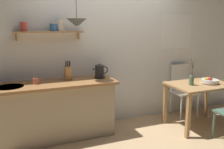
{
  "coord_description": "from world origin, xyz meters",
  "views": [
    {
      "loc": [
        -1.45,
        -3.17,
        1.73
      ],
      "look_at": [
        -0.1,
        0.25,
        0.95
      ],
      "focal_mm": 37.88,
      "sensor_mm": 36.0,
      "label": 1
    }
  ],
  "objects_px": {
    "dining_table": "(200,91)",
    "electric_kettle": "(100,72)",
    "fruit_bowl": "(210,81)",
    "pendant_lamp": "(77,23)",
    "dining_chair_far": "(182,87)",
    "coffee_mug_by_sink": "(36,81)",
    "twig_vase": "(191,80)",
    "knife_block": "(68,72)"
  },
  "relations": [
    {
      "from": "twig_vase",
      "to": "pendant_lamp",
      "type": "bearing_deg",
      "value": 165.92
    },
    {
      "from": "dining_table",
      "to": "pendant_lamp",
      "type": "relative_size",
      "value": 1.62
    },
    {
      "from": "dining_chair_far",
      "to": "pendant_lamp",
      "type": "bearing_deg",
      "value": -176.62
    },
    {
      "from": "dining_chair_far",
      "to": "electric_kettle",
      "type": "height_order",
      "value": "electric_kettle"
    },
    {
      "from": "fruit_bowl",
      "to": "pendant_lamp",
      "type": "bearing_deg",
      "value": 167.37
    },
    {
      "from": "fruit_bowl",
      "to": "twig_vase",
      "type": "xyz_separation_m",
      "value": [
        -0.36,
        0.03,
        0.04
      ]
    },
    {
      "from": "dining_table",
      "to": "pendant_lamp",
      "type": "height_order",
      "value": "pendant_lamp"
    },
    {
      "from": "fruit_bowl",
      "to": "twig_vase",
      "type": "height_order",
      "value": "twig_vase"
    },
    {
      "from": "twig_vase",
      "to": "pendant_lamp",
      "type": "height_order",
      "value": "pendant_lamp"
    },
    {
      "from": "dining_table",
      "to": "coffee_mug_by_sink",
      "type": "height_order",
      "value": "coffee_mug_by_sink"
    },
    {
      "from": "twig_vase",
      "to": "knife_block",
      "type": "bearing_deg",
      "value": 164.18
    },
    {
      "from": "dining_chair_far",
      "to": "fruit_bowl",
      "type": "xyz_separation_m",
      "value": [
        0.08,
        -0.6,
        0.25
      ]
    },
    {
      "from": "electric_kettle",
      "to": "twig_vase",
      "type": "bearing_deg",
      "value": -19.14
    },
    {
      "from": "pendant_lamp",
      "to": "coffee_mug_by_sink",
      "type": "bearing_deg",
      "value": 178.57
    },
    {
      "from": "twig_vase",
      "to": "fruit_bowl",
      "type": "bearing_deg",
      "value": -5.23
    },
    {
      "from": "dining_table",
      "to": "electric_kettle",
      "type": "xyz_separation_m",
      "value": [
        -1.62,
        0.48,
        0.36
      ]
    },
    {
      "from": "coffee_mug_by_sink",
      "to": "dining_table",
      "type": "bearing_deg",
      "value": -9.73
    },
    {
      "from": "dining_chair_far",
      "to": "electric_kettle",
      "type": "relative_size",
      "value": 3.86
    },
    {
      "from": "fruit_bowl",
      "to": "pendant_lamp",
      "type": "height_order",
      "value": "pendant_lamp"
    },
    {
      "from": "knife_block",
      "to": "fruit_bowl",
      "type": "bearing_deg",
      "value": -14.21
    },
    {
      "from": "fruit_bowl",
      "to": "knife_block",
      "type": "height_order",
      "value": "knife_block"
    },
    {
      "from": "dining_table",
      "to": "dining_chair_far",
      "type": "distance_m",
      "value": 0.56
    },
    {
      "from": "knife_block",
      "to": "pendant_lamp",
      "type": "bearing_deg",
      "value": -35.06
    },
    {
      "from": "electric_kettle",
      "to": "knife_block",
      "type": "relative_size",
      "value": 0.84
    },
    {
      "from": "fruit_bowl",
      "to": "knife_block",
      "type": "relative_size",
      "value": 0.93
    },
    {
      "from": "electric_kettle",
      "to": "pendant_lamp",
      "type": "bearing_deg",
      "value": -172.69
    },
    {
      "from": "twig_vase",
      "to": "coffee_mug_by_sink",
      "type": "xyz_separation_m",
      "value": [
        -2.4,
        0.46,
        0.09
      ]
    },
    {
      "from": "fruit_bowl",
      "to": "dining_table",
      "type": "bearing_deg",
      "value": 162.69
    },
    {
      "from": "dining_table",
      "to": "coffee_mug_by_sink",
      "type": "bearing_deg",
      "value": 170.27
    },
    {
      "from": "knife_block",
      "to": "coffee_mug_by_sink",
      "type": "bearing_deg",
      "value": -170.37
    },
    {
      "from": "electric_kettle",
      "to": "knife_block",
      "type": "height_order",
      "value": "knife_block"
    },
    {
      "from": "pendant_lamp",
      "to": "knife_block",
      "type": "bearing_deg",
      "value": 144.94
    },
    {
      "from": "coffee_mug_by_sink",
      "to": "dining_chair_far",
      "type": "bearing_deg",
      "value": 2.27
    },
    {
      "from": "dining_chair_far",
      "to": "twig_vase",
      "type": "bearing_deg",
      "value": -116.24
    },
    {
      "from": "knife_block",
      "to": "coffee_mug_by_sink",
      "type": "relative_size",
      "value": 2.32
    },
    {
      "from": "electric_kettle",
      "to": "knife_block",
      "type": "distance_m",
      "value": 0.5
    },
    {
      "from": "fruit_bowl",
      "to": "twig_vase",
      "type": "bearing_deg",
      "value": 174.77
    },
    {
      "from": "electric_kettle",
      "to": "dining_chair_far",
      "type": "bearing_deg",
      "value": 2.54
    },
    {
      "from": "dining_table",
      "to": "twig_vase",
      "type": "distance_m",
      "value": 0.29
    },
    {
      "from": "fruit_bowl",
      "to": "coffee_mug_by_sink",
      "type": "height_order",
      "value": "coffee_mug_by_sink"
    },
    {
      "from": "dining_table",
      "to": "twig_vase",
      "type": "bearing_deg",
      "value": -175.44
    },
    {
      "from": "knife_block",
      "to": "electric_kettle",
      "type": "bearing_deg",
      "value": -5.82
    }
  ]
}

